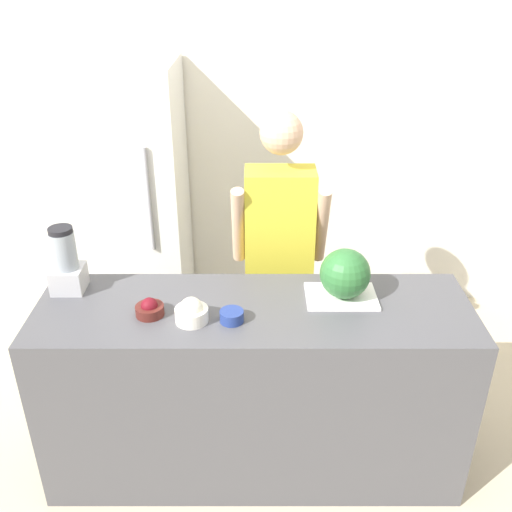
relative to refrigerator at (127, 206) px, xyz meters
The scene contains 11 objects.
ground_plane 2.01m from the refrigerator, 61.57° to the right, with size 14.00×14.00×0.00m, color beige.
wall_back 1.01m from the refrigerator, 23.97° to the left, with size 8.00×0.06×2.60m.
counter_island 1.58m from the refrigerator, 56.01° to the right, with size 2.01×0.62×0.95m.
refrigerator is the anchor object (origin of this frame).
person 1.18m from the refrigerator, 33.24° to the right, with size 0.51×0.27×1.70m.
cutting_board 1.73m from the refrigerator, 43.04° to the right, with size 0.33×0.24×0.01m.
watermelon 1.74m from the refrigerator, 42.88° to the right, with size 0.23×0.23×0.23m.
bowl_cherries 1.38m from the refrigerator, 73.70° to the right, with size 0.13×0.13×0.09m.
bowl_cream 1.49m from the refrigerator, 67.10° to the right, with size 0.15×0.15×0.12m.
bowl_small_blue 1.57m from the refrigerator, 61.19° to the right, with size 0.11×0.11×0.05m.
blender 1.12m from the refrigerator, 91.77° to the right, with size 0.15×0.15×0.33m.
Camera 1 is at (0.01, -1.88, 2.38)m, focal length 40.00 mm.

